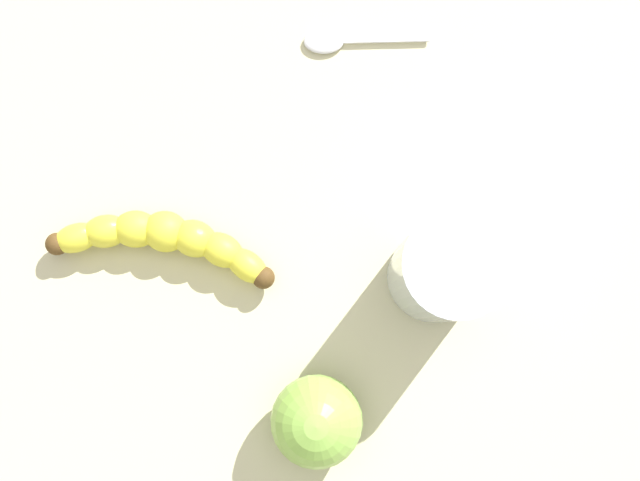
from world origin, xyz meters
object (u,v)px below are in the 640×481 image
Objects in this scene: banana at (164,240)px; teaspoon at (332,41)px; smoothie_glass at (444,271)px; green_apple_fruit at (317,421)px.

banana is 22.98cm from teaspoon.
teaspoon is (-14.99, 17.36, -1.34)cm from banana.
smoothie_glass is at bearing -178.16° from banana.
green_apple_fruit reaches higher than teaspoon.
banana is 23.26cm from smoothie_glass.
banana is 19.56cm from green_apple_fruit.
smoothie_glass is at bearing 128.45° from green_apple_fruit.
green_apple_fruit is 32.89cm from teaspoon.
teaspoon is at bearing -168.83° from smoothie_glass.
banana is at bearing 50.66° from teaspoon.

